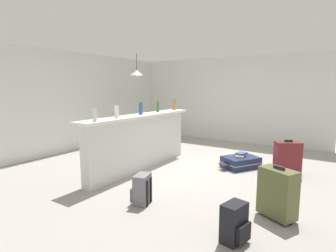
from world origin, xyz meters
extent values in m
cube|color=gray|center=(0.00, 0.00, -0.03)|extent=(13.00, 13.00, 0.05)
cube|color=silver|center=(0.00, 3.05, 1.25)|extent=(6.60, 0.10, 2.50)
cube|color=silver|center=(3.05, 0.30, 1.25)|extent=(0.10, 6.00, 2.50)
cube|color=silver|center=(-0.62, 0.53, 0.52)|extent=(2.80, 0.20, 1.04)
cube|color=white|center=(-0.62, 0.53, 1.06)|extent=(2.96, 0.40, 0.05)
cylinder|color=silver|center=(-1.85, 0.44, 1.19)|extent=(0.07, 0.07, 0.20)
cylinder|color=silver|center=(-1.29, 0.52, 1.19)|extent=(0.08, 0.08, 0.21)
cylinder|color=#284C89|center=(-0.62, 0.52, 1.21)|extent=(0.07, 0.07, 0.24)
cylinder|color=#2D6B38|center=(0.00, 0.56, 1.20)|extent=(0.06, 0.06, 0.24)
cylinder|color=#9E661E|center=(0.61, 0.52, 1.20)|extent=(0.07, 0.07, 0.24)
cube|color=#332319|center=(1.01, 1.82, 0.72)|extent=(1.10, 0.80, 0.04)
cylinder|color=#332319|center=(0.52, 1.48, 0.35)|extent=(0.06, 0.06, 0.70)
cylinder|color=#332319|center=(1.50, 1.48, 0.35)|extent=(0.06, 0.06, 0.70)
cylinder|color=#332319|center=(0.52, 2.16, 0.35)|extent=(0.06, 0.06, 0.70)
cylinder|color=#332319|center=(1.50, 2.16, 0.35)|extent=(0.06, 0.06, 0.70)
cube|color=#9E754C|center=(0.98, 1.22, 0.43)|extent=(0.47, 0.47, 0.04)
cube|color=#9E754C|center=(1.02, 1.39, 0.69)|extent=(0.40, 0.12, 0.48)
cylinder|color=#9E754C|center=(0.79, 1.09, 0.21)|extent=(0.04, 0.04, 0.41)
cylinder|color=#9E754C|center=(1.10, 1.03, 0.21)|extent=(0.04, 0.04, 0.41)
cylinder|color=#9E754C|center=(0.86, 1.41, 0.21)|extent=(0.04, 0.04, 0.41)
cylinder|color=#9E754C|center=(1.17, 1.34, 0.21)|extent=(0.04, 0.04, 0.41)
cylinder|color=black|center=(0.91, 1.88, 2.27)|extent=(0.01, 0.01, 0.45)
cone|color=white|center=(0.91, 1.88, 2.00)|extent=(0.34, 0.34, 0.14)
sphere|color=white|center=(0.91, 1.88, 1.92)|extent=(0.07, 0.07, 0.07)
cube|color=#1E284C|center=(0.54, -1.12, 0.11)|extent=(0.83, 0.77, 0.22)
cube|color=gray|center=(0.54, -1.12, 0.11)|extent=(0.85, 0.78, 0.02)
cube|color=#2D2D33|center=(0.19, -0.90, 0.11)|extent=(0.21, 0.23, 0.02)
cube|color=#51562D|center=(-1.32, -2.17, 0.33)|extent=(0.41, 0.50, 0.60)
cylinder|color=black|center=(-1.23, -2.00, 0.03)|extent=(0.05, 0.07, 0.06)
cylinder|color=black|center=(-1.40, -2.34, 0.03)|extent=(0.05, 0.07, 0.06)
cube|color=#232328|center=(-1.32, -2.17, 0.65)|extent=(0.10, 0.14, 0.04)
cube|color=slate|center=(-1.89, -0.51, 0.21)|extent=(0.32, 0.25, 0.42)
cube|color=#515155|center=(-1.92, -0.40, 0.14)|extent=(0.23, 0.12, 0.19)
cube|color=black|center=(-1.79, -0.58, 0.19)|extent=(0.04, 0.03, 0.36)
cube|color=black|center=(-1.93, -0.62, 0.19)|extent=(0.04, 0.03, 0.36)
cube|color=black|center=(-2.10, -1.89, 0.21)|extent=(0.31, 0.24, 0.42)
cube|color=black|center=(-2.12, -2.00, 0.14)|extent=(0.23, 0.11, 0.19)
cube|color=black|center=(-2.14, -1.78, 0.19)|extent=(0.04, 0.03, 0.36)
cube|color=black|center=(-2.01, -1.81, 0.19)|extent=(0.04, 0.03, 0.36)
cube|color=maroon|center=(0.51, -1.99, 0.33)|extent=(0.43, 0.50, 0.60)
cylinder|color=black|center=(0.61, -2.15, 0.03)|extent=(0.06, 0.07, 0.06)
cylinder|color=black|center=(0.41, -1.83, 0.03)|extent=(0.06, 0.07, 0.06)
cube|color=#232328|center=(0.51, -1.99, 0.65)|extent=(0.11, 0.14, 0.04)
cube|color=tan|center=(0.50, -1.11, 0.24)|extent=(0.25, 0.20, 0.04)
cube|color=#334C99|center=(0.58, -1.11, 0.28)|extent=(0.25, 0.20, 0.04)
camera|label=1|loc=(-4.66, -2.74, 1.61)|focal=28.48mm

